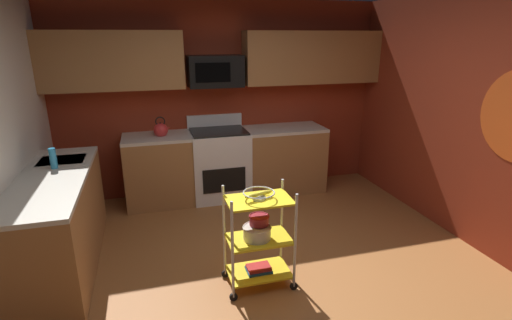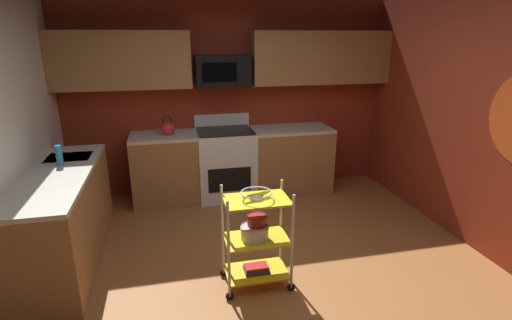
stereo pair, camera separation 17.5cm
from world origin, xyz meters
The scene contains 14 objects.
floor centered at (0.00, 0.00, -0.02)m, with size 4.40×4.80×0.04m, color #995B2D.
wall_back centered at (0.00, 2.43, 1.30)m, with size 4.52×0.06×2.60m, color maroon.
wall_right centered at (2.23, 0.00, 1.30)m, with size 0.06×4.80×2.60m, color maroon.
counter_run centered at (-0.80, 1.57, 0.46)m, with size 3.55×2.54×0.92m.
oven_range centered at (-0.12, 2.10, 0.48)m, with size 0.76×0.65×1.10m.
upper_cabinets centered at (0.03, 2.23, 1.85)m, with size 4.40×0.33×0.70m.
microwave centered at (-0.12, 2.21, 1.70)m, with size 0.70×0.39×0.40m.
rolling_cart centered at (-0.16, 0.03, 0.45)m, with size 0.61×0.37×0.91m.
fruit_bowl centered at (-0.16, 0.03, 0.88)m, with size 0.27×0.27×0.07m.
mixing_bowl_large centered at (-0.18, 0.03, 0.52)m, with size 0.25×0.25×0.11m.
mixing_bowl_small centered at (-0.15, 0.07, 0.62)m, with size 0.18×0.18×0.08m.
book_stack centered at (-0.16, 0.03, 0.15)m, with size 0.22×0.16×0.05m.
kettle centered at (-0.86, 2.10, 1.00)m, with size 0.21×0.18×0.26m.
dish_soap_bottle centered at (-1.92, 1.08, 1.02)m, with size 0.06×0.06×0.20m, color #2D8CBF.
Camera 2 is at (-0.83, -2.89, 2.15)m, focal length 27.16 mm.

